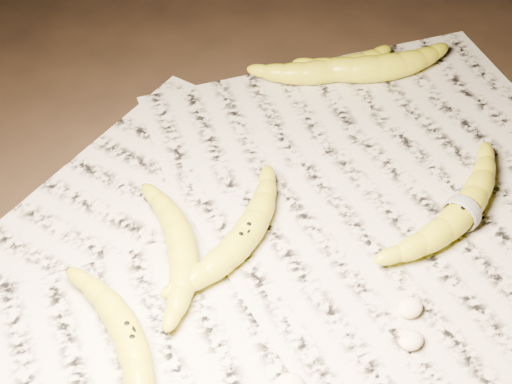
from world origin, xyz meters
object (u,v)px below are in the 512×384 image
banana_left_a (129,338)px  banana_upper_b (377,66)px  banana_center (244,236)px  banana_taped (462,211)px  banana_left_b (182,246)px  banana_upper_a (326,69)px

banana_left_a → banana_upper_b: size_ratio=0.98×
banana_center → banana_upper_b: bearing=-0.1°
banana_taped → banana_left_a: bearing=155.8°
banana_left_a → banana_left_b: 0.13m
banana_left_a → banana_taped: 0.43m
banana_left_b → banana_upper_b: (0.42, 0.14, 0.00)m
banana_left_a → banana_center: bearing=-65.6°
banana_left_a → banana_left_b: same height
banana_taped → banana_upper_b: bearing=54.5°
banana_left_b → banana_upper_b: size_ratio=0.91×
banana_left_b → banana_taped: 0.34m
banana_upper_a → banana_left_a: bearing=-130.6°
banana_center → banana_upper_a: bearing=10.6°
banana_center → banana_upper_b: 0.39m
banana_taped → banana_upper_b: 0.30m
banana_center → banana_taped: (0.24, -0.11, 0.00)m
banana_left_a → banana_upper_a: bearing=-52.2°
banana_left_b → banana_upper_a: size_ratio=0.97×
banana_center → banana_left_b: bearing=132.5°
banana_left_a → banana_taped: bearing=-90.3°
banana_taped → banana_upper_b: size_ratio=1.12×
banana_taped → banana_upper_a: 0.32m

